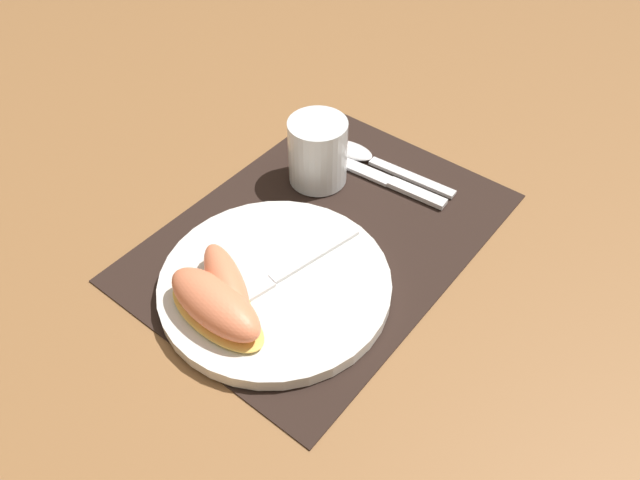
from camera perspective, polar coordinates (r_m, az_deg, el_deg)
ground_plane at (r=0.77m, az=0.15°, el=0.33°), size 3.00×3.00×0.00m
placemat at (r=0.77m, az=0.15°, el=0.43°), size 0.45×0.33×0.00m
plate at (r=0.70m, az=-4.12°, el=-4.08°), size 0.26×0.26×0.02m
juice_glass at (r=0.82m, az=-0.21°, el=7.78°), size 0.08×0.08×0.09m
knife at (r=0.84m, az=5.54°, el=5.69°), size 0.03×0.20×0.01m
spoon at (r=0.87m, az=4.33°, el=7.54°), size 0.04×0.19×0.01m
fork at (r=0.70m, az=-3.88°, el=-3.35°), size 0.20×0.06×0.00m
citrus_wedge_0 at (r=0.67m, az=-8.53°, el=-4.17°), size 0.10×0.13×0.04m
citrus_wedge_1 at (r=0.66m, az=-9.72°, el=-5.83°), size 0.06×0.13×0.05m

